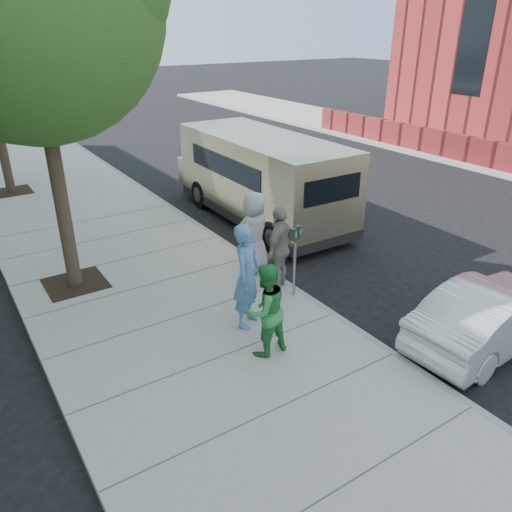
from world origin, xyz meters
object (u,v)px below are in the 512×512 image
at_px(person_green_shirt, 265,310).
at_px(person_striped_polo, 280,248).
at_px(sedan, 492,314).
at_px(person_officer, 248,276).
at_px(parking_meter, 295,247).
at_px(person_gray_shirt, 255,232).
at_px(van, 260,176).

xyz_separation_m(person_green_shirt, person_striped_polo, (1.52, 1.72, 0.08)).
bearing_deg(sedan, person_officer, 47.62).
bearing_deg(parking_meter, person_striped_polo, 72.66).
bearing_deg(person_gray_shirt, person_striped_polo, 63.88).
height_order(parking_meter, van, van).
xyz_separation_m(person_officer, person_striped_polo, (1.29, 0.83, -0.09)).
bearing_deg(person_striped_polo, parking_meter, 66.06).
bearing_deg(parking_meter, sedan, -81.06).
distance_m(parking_meter, person_officer, 1.40).
relative_size(person_green_shirt, person_gray_shirt, 0.89).
xyz_separation_m(sedan, person_gray_shirt, (-2.00, 4.40, 0.46)).
relative_size(van, person_gray_shirt, 3.62).
relative_size(sedan, person_striped_polo, 2.02).
relative_size(van, person_striped_polo, 3.70).
xyz_separation_m(van, person_gray_shirt, (-2.10, -2.93, -0.22)).
bearing_deg(person_green_shirt, sedan, 150.17).
distance_m(van, person_gray_shirt, 3.61).
bearing_deg(van, person_officer, -124.93).
bearing_deg(van, person_striped_polo, -117.63).
bearing_deg(person_officer, person_striped_polo, -2.83).
bearing_deg(sedan, parking_meter, 29.19).
relative_size(person_green_shirt, person_striped_polo, 0.91).
distance_m(sedan, person_gray_shirt, 4.85).
xyz_separation_m(parking_meter, sedan, (1.95, -3.03, -0.62)).
distance_m(sedan, person_officer, 4.26).
xyz_separation_m(sedan, person_striped_polo, (-2.00, 3.48, 0.44)).
distance_m(parking_meter, person_gray_shirt, 1.37).
xyz_separation_m(parking_meter, van, (2.05, 4.29, 0.06)).
height_order(van, sedan, van).
bearing_deg(van, sedan, -89.77).
bearing_deg(person_gray_shirt, sedan, 88.34).
bearing_deg(sedan, person_green_shirt, 59.93).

